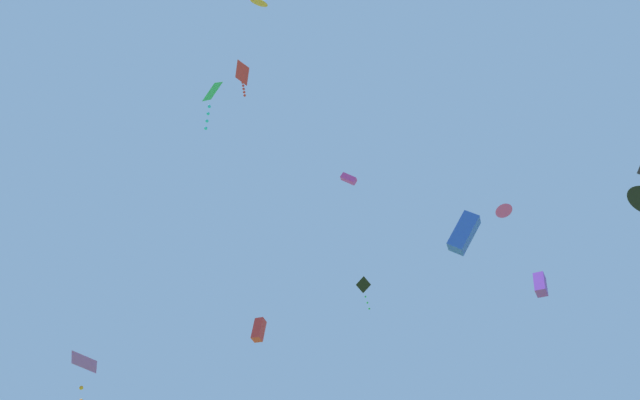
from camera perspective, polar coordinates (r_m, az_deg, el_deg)
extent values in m
cone|color=#D6389E|center=(37.53, 19.35, -1.06)|extent=(1.16, 1.10, 0.65)
pyramid|color=black|center=(37.09, 4.74, -9.16)|extent=(0.94, 1.13, 0.61)
sphere|color=green|center=(36.74, 4.98, -10.44)|extent=(0.13, 0.13, 0.13)
sphere|color=green|center=(36.60, 5.18, -11.07)|extent=(0.13, 0.13, 0.13)
sphere|color=green|center=(36.47, 5.38, -11.70)|extent=(0.13, 0.13, 0.13)
cube|color=purple|center=(21.61, 22.87, -8.46)|extent=(0.82, 0.83, 1.03)
cube|color=blue|center=(15.66, 15.40, -3.48)|extent=(1.13, 0.92, 1.23)
pyramid|color=purple|center=(20.71, -24.20, -15.70)|extent=(1.16, 1.28, 0.42)
sphere|color=orange|center=(20.44, -24.56, -18.10)|extent=(0.13, 0.13, 0.13)
cube|color=red|center=(30.65, -6.68, -13.86)|extent=(0.90, 1.00, 1.39)
cube|color=#D6389E|center=(36.23, 3.14, 2.32)|extent=(1.21, 0.86, 0.96)
cone|color=orange|center=(21.66, -6.66, 20.70)|extent=(0.91, 0.87, 0.48)
pyramid|color=red|center=(35.79, -8.33, 13.47)|extent=(1.24, 1.25, 1.22)
sphere|color=red|center=(35.09, -8.42, 12.54)|extent=(0.16, 0.16, 0.16)
sphere|color=red|center=(34.83, -8.37, 12.21)|extent=(0.16, 0.16, 0.16)
sphere|color=red|center=(34.56, -8.31, 11.88)|extent=(0.16, 0.16, 0.16)
sphere|color=red|center=(34.30, -8.26, 11.55)|extent=(0.16, 0.16, 0.16)
sphere|color=red|center=(34.03, -8.21, 11.21)|extent=(0.16, 0.16, 0.16)
pyramid|color=green|center=(33.41, -11.84, 11.55)|extent=(1.03, 1.20, 1.44)
sphere|color=#2DB7CC|center=(32.76, -11.97, 9.93)|extent=(0.19, 0.19, 0.19)
sphere|color=#2DB7CC|center=(32.55, -12.08, 9.18)|extent=(0.19, 0.19, 0.19)
sphere|color=#2DB7CC|center=(32.34, -12.20, 8.41)|extent=(0.19, 0.19, 0.19)
sphere|color=#2DB7CC|center=(32.14, -12.32, 7.64)|extent=(0.19, 0.19, 0.19)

